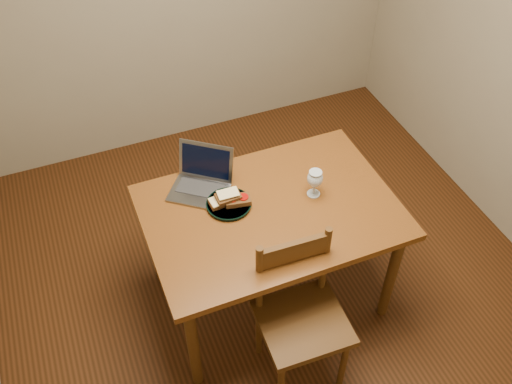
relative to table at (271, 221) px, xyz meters
name	(u,v)px	position (x,y,z in m)	size (l,w,h in m)	color
floor	(269,281)	(0.04, 0.09, -0.66)	(3.20, 3.20, 0.02)	black
table	(271,221)	(0.00, 0.00, 0.00)	(1.30, 0.90, 0.74)	#512C0D
chair	(302,312)	(-0.04, -0.48, -0.16)	(0.44, 0.42, 0.45)	#43270E
plate	(229,204)	(-0.19, 0.11, 0.10)	(0.24, 0.24, 0.02)	black
sandwich_cheese	(221,201)	(-0.23, 0.12, 0.12)	(0.12, 0.07, 0.04)	#381E0C
sandwich_tomato	(238,199)	(-0.15, 0.10, 0.13)	(0.13, 0.08, 0.04)	#381E0C
sandwich_top	(228,196)	(-0.19, 0.11, 0.15)	(0.13, 0.07, 0.04)	#381E0C
milk_glass	(315,183)	(0.25, 0.02, 0.17)	(0.08, 0.08, 0.16)	white
laptop	(202,178)	(-0.27, 0.30, 0.14)	(0.40, 0.40, 0.22)	slate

